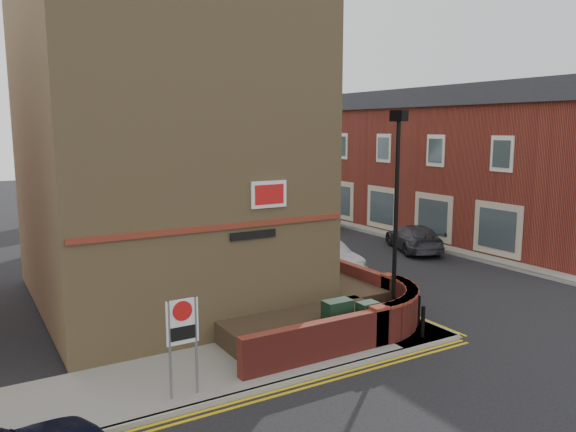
% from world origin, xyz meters
% --- Properties ---
extents(ground, '(120.00, 120.00, 0.00)m').
position_xyz_m(ground, '(0.00, 0.00, 0.00)').
color(ground, black).
rests_on(ground, ground).
extents(pavement_corner, '(13.00, 3.00, 0.12)m').
position_xyz_m(pavement_corner, '(-3.50, 1.50, 0.06)').
color(pavement_corner, gray).
rests_on(pavement_corner, ground).
extents(pavement_main, '(2.00, 32.00, 0.12)m').
position_xyz_m(pavement_main, '(2.00, 16.00, 0.06)').
color(pavement_main, gray).
rests_on(pavement_main, ground).
extents(pavement_far, '(4.00, 40.00, 0.12)m').
position_xyz_m(pavement_far, '(13.00, 13.00, 0.06)').
color(pavement_far, gray).
rests_on(pavement_far, ground).
extents(kerb_side, '(13.00, 0.15, 0.12)m').
position_xyz_m(kerb_side, '(-3.50, 0.00, 0.06)').
color(kerb_side, gray).
rests_on(kerb_side, ground).
extents(kerb_main_near, '(0.15, 32.00, 0.12)m').
position_xyz_m(kerb_main_near, '(3.00, 16.00, 0.06)').
color(kerb_main_near, gray).
rests_on(kerb_main_near, ground).
extents(kerb_main_far, '(0.15, 40.00, 0.12)m').
position_xyz_m(kerb_main_far, '(11.00, 13.00, 0.06)').
color(kerb_main_far, gray).
rests_on(kerb_main_far, ground).
extents(yellow_lines_side, '(13.00, 0.28, 0.01)m').
position_xyz_m(yellow_lines_side, '(-3.50, -0.25, 0.01)').
color(yellow_lines_side, gold).
rests_on(yellow_lines_side, ground).
extents(yellow_lines_main, '(0.28, 32.00, 0.01)m').
position_xyz_m(yellow_lines_main, '(3.25, 16.00, 0.01)').
color(yellow_lines_main, gold).
rests_on(yellow_lines_main, ground).
extents(corner_building, '(8.95, 10.40, 13.60)m').
position_xyz_m(corner_building, '(-2.84, 8.00, 6.23)').
color(corner_building, '#9B8052').
rests_on(corner_building, ground).
extents(garden_wall, '(6.80, 6.00, 1.20)m').
position_xyz_m(garden_wall, '(0.00, 2.50, 0.00)').
color(garden_wall, maroon).
rests_on(garden_wall, ground).
extents(lamppost, '(0.25, 0.50, 6.30)m').
position_xyz_m(lamppost, '(1.60, 1.20, 3.34)').
color(lamppost, black).
rests_on(lamppost, pavement_corner).
extents(utility_cabinet_large, '(0.80, 0.45, 1.20)m').
position_xyz_m(utility_cabinet_large, '(-0.30, 1.30, 0.72)').
color(utility_cabinet_large, black).
rests_on(utility_cabinet_large, pavement_corner).
extents(utility_cabinet_small, '(0.55, 0.40, 1.10)m').
position_xyz_m(utility_cabinet_small, '(0.50, 1.00, 0.67)').
color(utility_cabinet_small, black).
rests_on(utility_cabinet_small, pavement_corner).
extents(bollard_near, '(0.11, 0.11, 0.90)m').
position_xyz_m(bollard_near, '(2.00, 0.40, 0.57)').
color(bollard_near, black).
rests_on(bollard_near, pavement_corner).
extents(bollard_far, '(0.11, 0.11, 0.90)m').
position_xyz_m(bollard_far, '(2.60, 1.20, 0.57)').
color(bollard_far, black).
rests_on(bollard_far, pavement_corner).
extents(zone_sign, '(0.72, 0.07, 2.20)m').
position_xyz_m(zone_sign, '(-5.00, 0.50, 1.64)').
color(zone_sign, slate).
rests_on(zone_sign, pavement_corner).
extents(far_terrace, '(5.40, 30.40, 8.00)m').
position_xyz_m(far_terrace, '(14.50, 17.00, 4.04)').
color(far_terrace, maroon).
rests_on(far_terrace, ground).
extents(far_terrace_cream, '(5.40, 12.40, 8.00)m').
position_xyz_m(far_terrace_cream, '(14.50, 38.00, 4.05)').
color(far_terrace_cream, beige).
rests_on(far_terrace_cream, ground).
extents(tree_near, '(3.64, 3.65, 6.70)m').
position_xyz_m(tree_near, '(2.00, 14.05, 4.70)').
color(tree_near, '#382B1E').
rests_on(tree_near, pavement_main).
extents(tree_mid, '(4.03, 4.03, 7.42)m').
position_xyz_m(tree_mid, '(2.00, 22.05, 5.20)').
color(tree_mid, '#382B1E').
rests_on(tree_mid, pavement_main).
extents(tree_far, '(3.81, 3.81, 7.00)m').
position_xyz_m(tree_far, '(2.00, 30.05, 4.91)').
color(tree_far, '#382B1E').
rests_on(tree_far, pavement_main).
extents(traffic_light_assembly, '(0.20, 0.16, 4.20)m').
position_xyz_m(traffic_light_assembly, '(2.40, 25.00, 2.78)').
color(traffic_light_assembly, black).
rests_on(traffic_light_assembly, pavement_main).
extents(silver_car_near, '(1.39, 3.77, 1.23)m').
position_xyz_m(silver_car_near, '(4.30, 8.41, 0.62)').
color(silver_car_near, '#A6A9AD').
rests_on(silver_car_near, ground).
extents(red_car_main, '(2.27, 4.40, 1.19)m').
position_xyz_m(red_car_main, '(3.60, 19.02, 0.59)').
color(red_car_main, maroon).
rests_on(red_car_main, ground).
extents(grey_car_far, '(3.37, 4.74, 1.27)m').
position_xyz_m(grey_car_far, '(10.03, 9.30, 0.64)').
color(grey_car_far, '#333339').
rests_on(grey_car_far, ground).
extents(silver_car_far, '(2.83, 4.60, 1.46)m').
position_xyz_m(silver_car_far, '(9.18, 17.67, 0.73)').
color(silver_car_far, gray).
rests_on(silver_car_far, ground).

